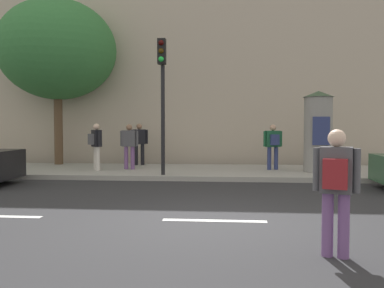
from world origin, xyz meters
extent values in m
plane|color=#2B2B2D|center=(0.00, 0.00, 0.00)|extent=(80.00, 80.00, 0.00)
cube|color=#9E9B93|center=(0.00, 7.00, 0.07)|extent=(36.00, 4.00, 0.15)
cube|color=silver|center=(0.00, 0.00, 0.00)|extent=(1.80, 0.16, 0.01)
cube|color=#B7A893|center=(0.00, 12.00, 5.26)|extent=(36.00, 5.00, 10.51)
cylinder|color=black|center=(-1.74, 5.35, 1.81)|extent=(0.12, 0.12, 3.33)
cube|color=black|center=(-1.74, 5.17, 3.85)|extent=(0.24, 0.24, 0.75)
sphere|color=#390605|center=(-1.74, 5.04, 4.09)|extent=(0.16, 0.16, 0.16)
sphere|color=#3C2906|center=(-1.74, 5.04, 3.85)|extent=(0.16, 0.16, 0.16)
sphere|color=green|center=(-1.74, 5.04, 3.61)|extent=(0.16, 0.16, 0.16)
cylinder|color=gray|center=(3.15, 6.67, 1.36)|extent=(0.90, 0.90, 2.43)
cone|color=#334C33|center=(3.15, 6.67, 2.68)|extent=(0.99, 0.99, 0.20)
cube|color=navy|center=(3.15, 6.21, 1.49)|extent=(0.54, 0.02, 0.90)
cylinder|color=brown|center=(-6.37, 8.50, 1.41)|extent=(0.33, 0.33, 2.52)
ellipsoid|color=#337238|center=(-6.37, 8.50, 4.59)|extent=(4.51, 4.51, 3.84)
cylinder|color=#724C84|center=(1.65, -1.86, 0.40)|extent=(0.14, 0.14, 0.81)
cylinder|color=#724C84|center=(1.47, -1.81, 0.40)|extent=(0.14, 0.14, 0.81)
cube|color=#4C4C51|center=(1.56, -1.84, 1.09)|extent=(0.44, 0.35, 0.57)
cylinder|color=#4C4C51|center=(1.79, -1.91, 1.09)|extent=(0.09, 0.09, 0.54)
cylinder|color=#4C4C51|center=(1.34, -1.76, 1.09)|extent=(0.09, 0.09, 0.54)
sphere|color=beige|center=(1.56, -1.84, 1.48)|extent=(0.22, 0.22, 0.22)
cube|color=maroon|center=(1.51, -2.01, 1.06)|extent=(0.32, 0.24, 0.36)
cylinder|color=navy|center=(1.64, 7.15, 0.54)|extent=(0.14, 0.14, 0.78)
cylinder|color=navy|center=(1.87, 7.21, 0.54)|extent=(0.14, 0.14, 0.78)
cube|color=#1E5938|center=(1.75, 7.18, 1.20)|extent=(0.53, 0.35, 0.55)
cylinder|color=#1E5938|center=(1.48, 7.11, 1.20)|extent=(0.09, 0.09, 0.52)
cylinder|color=#1E5938|center=(2.03, 7.25, 1.20)|extent=(0.09, 0.09, 0.52)
sphere|color=tan|center=(1.75, 7.18, 1.59)|extent=(0.21, 0.21, 0.21)
cube|color=navy|center=(1.80, 7.00, 1.18)|extent=(0.31, 0.22, 0.36)
cylinder|color=silver|center=(-4.25, 6.56, 0.55)|extent=(0.14, 0.14, 0.80)
cylinder|color=silver|center=(-4.13, 6.39, 0.55)|extent=(0.14, 0.14, 0.80)
cube|color=black|center=(-4.19, 6.48, 1.23)|extent=(0.44, 0.47, 0.56)
cylinder|color=black|center=(-4.33, 6.67, 1.23)|extent=(0.09, 0.09, 0.54)
cylinder|color=black|center=(-4.04, 6.28, 1.23)|extent=(0.09, 0.09, 0.54)
sphere|color=beige|center=(-4.19, 6.48, 1.62)|extent=(0.22, 0.22, 0.22)
cube|color=#4C4C51|center=(-4.33, 6.37, 1.20)|extent=(0.30, 0.32, 0.36)
cylinder|color=#724C84|center=(-3.28, 6.89, 0.54)|extent=(0.14, 0.14, 0.79)
cylinder|color=#724C84|center=(-3.04, 6.86, 0.54)|extent=(0.14, 0.14, 0.79)
cube|color=#4C4C51|center=(-3.16, 6.88, 1.21)|extent=(0.49, 0.29, 0.56)
cylinder|color=#4C4C51|center=(-3.44, 6.91, 1.21)|extent=(0.09, 0.09, 0.53)
cylinder|color=#4C4C51|center=(-2.88, 6.84, 1.21)|extent=(0.09, 0.09, 0.53)
sphere|color=#8C664C|center=(-3.16, 6.88, 1.60)|extent=(0.21, 0.21, 0.21)
cylinder|color=black|center=(-3.03, 8.45, 0.55)|extent=(0.14, 0.14, 0.80)
cylinder|color=black|center=(-3.27, 8.40, 0.55)|extent=(0.14, 0.14, 0.80)
cube|color=black|center=(-3.15, 8.42, 1.23)|extent=(0.52, 0.33, 0.57)
cylinder|color=black|center=(-2.87, 8.48, 1.23)|extent=(0.09, 0.09, 0.54)
cylinder|color=black|center=(-3.43, 8.37, 1.23)|extent=(0.09, 0.09, 0.54)
sphere|color=#8C664C|center=(-3.15, 8.42, 1.62)|extent=(0.22, 0.22, 0.22)
cylinder|color=black|center=(-6.35, 4.49, 0.32)|extent=(0.65, 0.25, 0.64)
camera|label=1|loc=(0.23, -7.03, 1.63)|focal=38.50mm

